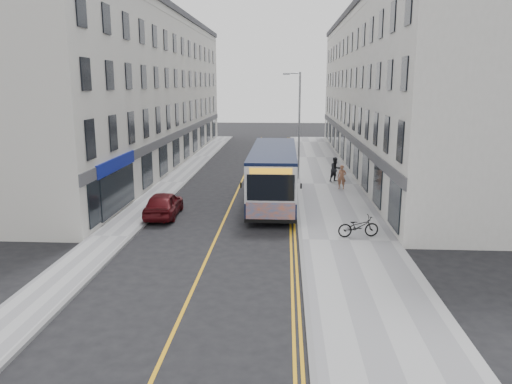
# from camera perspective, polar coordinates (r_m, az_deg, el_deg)

# --- Properties ---
(ground) EXTENTS (140.00, 140.00, 0.00)m
(ground) POSITION_cam_1_polar(r_m,az_deg,el_deg) (24.70, -4.31, -4.64)
(ground) COLOR black
(ground) RESTS_ON ground
(pavement_east) EXTENTS (4.50, 64.00, 0.12)m
(pavement_east) POSITION_cam_1_polar(r_m,az_deg,el_deg) (36.25, 8.09, 0.86)
(pavement_east) COLOR #98989B
(pavement_east) RESTS_ON ground
(pavement_west) EXTENTS (2.00, 64.00, 0.12)m
(pavement_west) POSITION_cam_1_polar(r_m,az_deg,el_deg) (37.05, -9.53, 1.06)
(pavement_west) COLOR #98989B
(pavement_west) RESTS_ON ground
(kerb_east) EXTENTS (0.18, 64.00, 0.13)m
(kerb_east) POSITION_cam_1_polar(r_m,az_deg,el_deg) (36.13, 4.53, 0.91)
(kerb_east) COLOR slate
(kerb_east) RESTS_ON ground
(kerb_west) EXTENTS (0.18, 64.00, 0.13)m
(kerb_west) POSITION_cam_1_polar(r_m,az_deg,el_deg) (36.84, -8.01, 1.05)
(kerb_west) COLOR slate
(kerb_west) RESTS_ON ground
(road_centre_line) EXTENTS (0.12, 64.00, 0.01)m
(road_centre_line) POSITION_cam_1_polar(r_m,az_deg,el_deg) (36.28, -1.80, 0.89)
(road_centre_line) COLOR orange
(road_centre_line) RESTS_ON ground
(road_dbl_yellow_inner) EXTENTS (0.10, 64.00, 0.01)m
(road_dbl_yellow_inner) POSITION_cam_1_polar(r_m,az_deg,el_deg) (36.13, 3.81, 0.82)
(road_dbl_yellow_inner) COLOR orange
(road_dbl_yellow_inner) RESTS_ON ground
(road_dbl_yellow_outer) EXTENTS (0.10, 64.00, 0.01)m
(road_dbl_yellow_outer) POSITION_cam_1_polar(r_m,az_deg,el_deg) (36.14, 4.13, 0.82)
(road_dbl_yellow_outer) COLOR orange
(road_dbl_yellow_outer) RESTS_ON ground
(terrace_east) EXTENTS (6.00, 46.00, 13.00)m
(terrace_east) POSITION_cam_1_polar(r_m,az_deg,el_deg) (45.18, 14.19, 11.08)
(terrace_east) COLOR silver
(terrace_east) RESTS_ON ground
(terrace_west) EXTENTS (6.00, 46.00, 13.00)m
(terrace_west) POSITION_cam_1_polar(r_m,az_deg,el_deg) (46.07, -12.26, 11.19)
(terrace_west) COLOR beige
(terrace_west) RESTS_ON ground
(streetlamp) EXTENTS (1.32, 0.18, 8.00)m
(streetlamp) POSITION_cam_1_polar(r_m,az_deg,el_deg) (37.53, 4.84, 7.99)
(streetlamp) COLOR #94979C
(streetlamp) RESTS_ON ground
(city_bus) EXTENTS (2.70, 11.59, 3.37)m
(city_bus) POSITION_cam_1_polar(r_m,az_deg,el_deg) (30.34, 2.01, 2.16)
(city_bus) COLOR black
(city_bus) RESTS_ON ground
(bicycle) EXTENTS (2.04, 1.01, 1.02)m
(bicycle) POSITION_cam_1_polar(r_m,az_deg,el_deg) (23.90, 11.62, -3.86)
(bicycle) COLOR black
(bicycle) RESTS_ON pavement_east
(pedestrian_near) EXTENTS (0.66, 0.49, 1.64)m
(pedestrian_near) POSITION_cam_1_polar(r_m,az_deg,el_deg) (34.49, 9.78, 1.70)
(pedestrian_near) COLOR #996145
(pedestrian_near) RESTS_ON pavement_east
(pedestrian_far) EXTENTS (1.10, 1.04, 1.80)m
(pedestrian_far) POSITION_cam_1_polar(r_m,az_deg,el_deg) (37.00, 9.06, 2.57)
(pedestrian_far) COLOR black
(pedestrian_far) RESTS_ON pavement_east
(car_white) EXTENTS (1.88, 4.35, 1.39)m
(car_white) POSITION_cam_1_polar(r_m,az_deg,el_deg) (47.43, 2.09, 4.45)
(car_white) COLOR silver
(car_white) RESTS_ON ground
(car_maroon) EXTENTS (1.79, 4.18, 1.41)m
(car_maroon) POSITION_cam_1_polar(r_m,az_deg,el_deg) (27.83, -10.51, -1.37)
(car_maroon) COLOR #4E0D11
(car_maroon) RESTS_ON ground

